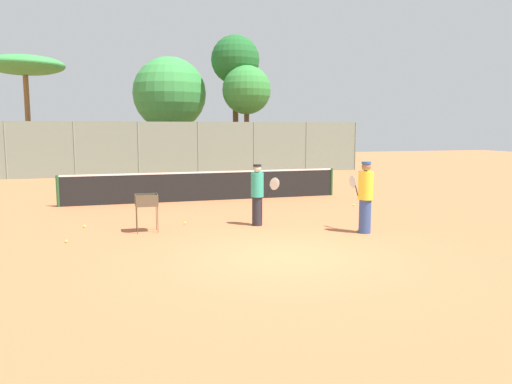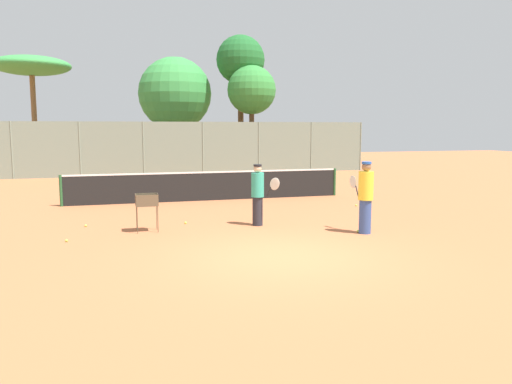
{
  "view_description": "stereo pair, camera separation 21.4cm",
  "coord_description": "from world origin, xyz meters",
  "px_view_note": "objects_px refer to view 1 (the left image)",
  "views": [
    {
      "loc": [
        -3.52,
        -9.44,
        2.65
      ],
      "look_at": [
        0.22,
        2.79,
        1.0
      ],
      "focal_mm": 35.0,
      "sensor_mm": 36.0,
      "label": 1
    },
    {
      "loc": [
        -3.32,
        -9.5,
        2.65
      ],
      "look_at": [
        0.22,
        2.79,
        1.0
      ],
      "focal_mm": 35.0,
      "sensor_mm": 36.0,
      "label": 2
    }
  ],
  "objects_px": {
    "tennis_net": "(206,185)",
    "player_white_outfit": "(365,196)",
    "ball_cart": "(146,203)",
    "player_red_cap": "(258,194)",
    "parked_car": "(147,159)"
  },
  "relations": [
    {
      "from": "player_white_outfit",
      "to": "parked_car",
      "type": "bearing_deg",
      "value": 1.34
    },
    {
      "from": "player_red_cap",
      "to": "parked_car",
      "type": "distance_m",
      "value": 19.69
    },
    {
      "from": "tennis_net",
      "to": "player_red_cap",
      "type": "height_order",
      "value": "player_red_cap"
    },
    {
      "from": "tennis_net",
      "to": "parked_car",
      "type": "xyz_separation_m",
      "value": [
        -0.89,
        14.62,
        0.1
      ]
    },
    {
      "from": "tennis_net",
      "to": "player_red_cap",
      "type": "bearing_deg",
      "value": -85.06
    },
    {
      "from": "player_white_outfit",
      "to": "player_red_cap",
      "type": "xyz_separation_m",
      "value": [
        -2.31,
        1.73,
        -0.07
      ]
    },
    {
      "from": "player_white_outfit",
      "to": "ball_cart",
      "type": "bearing_deg",
      "value": 63.57
    },
    {
      "from": "player_red_cap",
      "to": "ball_cart",
      "type": "height_order",
      "value": "player_red_cap"
    },
    {
      "from": "parked_car",
      "to": "tennis_net",
      "type": "bearing_deg",
      "value": -86.53
    },
    {
      "from": "tennis_net",
      "to": "ball_cart",
      "type": "relative_size",
      "value": 10.46
    },
    {
      "from": "player_white_outfit",
      "to": "player_red_cap",
      "type": "bearing_deg",
      "value": 44.89
    },
    {
      "from": "parked_car",
      "to": "player_red_cap",
      "type": "bearing_deg",
      "value": -86.15
    },
    {
      "from": "tennis_net",
      "to": "ball_cart",
      "type": "height_order",
      "value": "tennis_net"
    },
    {
      "from": "player_white_outfit",
      "to": "player_red_cap",
      "type": "distance_m",
      "value": 2.88
    },
    {
      "from": "tennis_net",
      "to": "player_white_outfit",
      "type": "relative_size",
      "value": 5.62
    }
  ]
}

